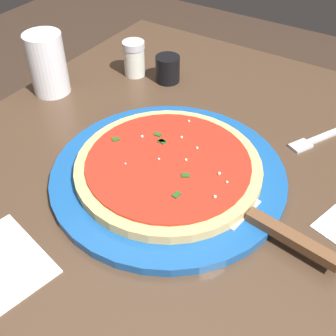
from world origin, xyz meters
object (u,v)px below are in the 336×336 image
object	(u,v)px
cup_small_sauce	(168,69)
fork	(328,135)
cup_tall_drink	(47,64)
pizza	(168,166)
serving_plate	(168,174)
pizza_server	(264,223)
parmesan_shaker	(134,58)

from	to	relation	value
cup_small_sauce	fork	size ratio (longest dim) A/B	0.31
cup_tall_drink	pizza	bearing A→B (deg)	74.97
cup_tall_drink	cup_small_sauce	size ratio (longest dim) A/B	2.23
serving_plate	pizza_server	bearing A→B (deg)	82.04
pizza_server	parmesan_shaker	world-z (taller)	parmesan_shaker
serving_plate	cup_small_sauce	distance (m)	0.30
serving_plate	cup_tall_drink	xyz separation A→B (m)	(-0.09, -0.34, 0.05)
cup_tall_drink	cup_small_sauce	xyz separation A→B (m)	(-0.16, 0.17, -0.03)
cup_tall_drink	parmesan_shaker	xyz separation A→B (m)	(-0.15, 0.10, -0.02)
pizza	parmesan_shaker	bearing A→B (deg)	-134.97
pizza_server	cup_tall_drink	bearing A→B (deg)	-102.71
cup_small_sauce	serving_plate	bearing A→B (deg)	32.91
serving_plate	pizza	world-z (taller)	pizza
pizza	parmesan_shaker	world-z (taller)	parmesan_shaker
pizza_server	fork	distance (m)	0.27
pizza	cup_small_sauce	world-z (taller)	cup_small_sauce
pizza	cup_tall_drink	world-z (taller)	cup_tall_drink
cup_small_sauce	fork	distance (m)	0.34
cup_tall_drink	cup_small_sauce	world-z (taller)	cup_tall_drink
fork	pizza_server	bearing A→B (deg)	-2.17
pizza	cup_small_sauce	distance (m)	0.30
cup_tall_drink	parmesan_shaker	distance (m)	0.18
fork	parmesan_shaker	world-z (taller)	parmesan_shaker
parmesan_shaker	pizza	bearing A→B (deg)	45.03
fork	pizza	bearing A→B (deg)	-36.36
pizza_server	parmesan_shaker	size ratio (longest dim) A/B	3.03
pizza_server	fork	world-z (taller)	pizza_server
serving_plate	pizza_server	size ratio (longest dim) A/B	1.62
cup_tall_drink	parmesan_shaker	bearing A→B (deg)	145.68
serving_plate	pizza_server	world-z (taller)	pizza_server
pizza_server	cup_small_sauce	world-z (taller)	cup_small_sauce
pizza_server	fork	bearing A→B (deg)	177.83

